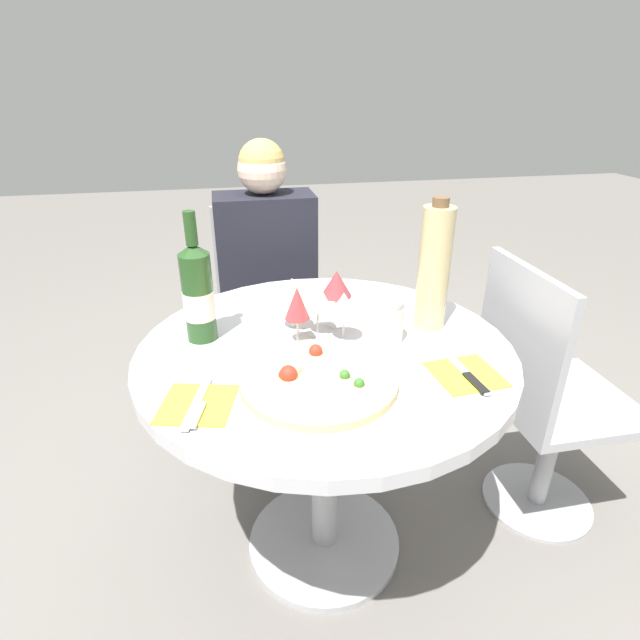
{
  "coord_description": "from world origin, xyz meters",
  "views": [
    {
      "loc": [
        -0.24,
        -1.11,
        1.35
      ],
      "look_at": [
        -0.02,
        -0.05,
        0.83
      ],
      "focal_mm": 28.0,
      "sensor_mm": 36.0,
      "label": 1
    }
  ],
  "objects_px": {
    "wine_bottle": "(198,293)",
    "dining_table": "(325,390)",
    "tall_carafe": "(434,268)",
    "chair_behind_diner": "(268,317)",
    "chair_empty_side": "(542,403)",
    "seated_diner": "(271,313)",
    "pizza_large": "(318,379)"
  },
  "relations": [
    {
      "from": "pizza_large",
      "to": "tall_carafe",
      "type": "height_order",
      "value": "tall_carafe"
    },
    {
      "from": "chair_behind_diner",
      "to": "chair_empty_side",
      "type": "bearing_deg",
      "value": 134.5
    },
    {
      "from": "seated_diner",
      "to": "dining_table",
      "type": "bearing_deg",
      "value": 96.46
    },
    {
      "from": "chair_behind_diner",
      "to": "seated_diner",
      "type": "relative_size",
      "value": 0.76
    },
    {
      "from": "chair_behind_diner",
      "to": "chair_empty_side",
      "type": "xyz_separation_m",
      "value": [
        0.78,
        -0.8,
        0.0
      ]
    },
    {
      "from": "pizza_large",
      "to": "tall_carafe",
      "type": "bearing_deg",
      "value": 32.64
    },
    {
      "from": "seated_diner",
      "to": "tall_carafe",
      "type": "height_order",
      "value": "seated_diner"
    },
    {
      "from": "chair_empty_side",
      "to": "pizza_large",
      "type": "relative_size",
      "value": 2.49
    },
    {
      "from": "seated_diner",
      "to": "tall_carafe",
      "type": "relative_size",
      "value": 3.25
    },
    {
      "from": "wine_bottle",
      "to": "pizza_large",
      "type": "bearing_deg",
      "value": -47.01
    },
    {
      "from": "dining_table",
      "to": "seated_diner",
      "type": "bearing_deg",
      "value": 96.46
    },
    {
      "from": "wine_bottle",
      "to": "dining_table",
      "type": "bearing_deg",
      "value": -18.46
    },
    {
      "from": "chair_behind_diner",
      "to": "seated_diner",
      "type": "xyz_separation_m",
      "value": [
        -0.0,
        -0.14,
        0.08
      ]
    },
    {
      "from": "pizza_large",
      "to": "wine_bottle",
      "type": "bearing_deg",
      "value": 132.99
    },
    {
      "from": "seated_diner",
      "to": "chair_empty_side",
      "type": "height_order",
      "value": "seated_diner"
    },
    {
      "from": "chair_empty_side",
      "to": "tall_carafe",
      "type": "relative_size",
      "value": 2.48
    },
    {
      "from": "seated_diner",
      "to": "pizza_large",
      "type": "relative_size",
      "value": 3.26
    },
    {
      "from": "dining_table",
      "to": "seated_diner",
      "type": "relative_size",
      "value": 0.83
    },
    {
      "from": "tall_carafe",
      "to": "chair_empty_side",
      "type": "bearing_deg",
      "value": -4.44
    },
    {
      "from": "dining_table",
      "to": "chair_behind_diner",
      "type": "relative_size",
      "value": 1.09
    },
    {
      "from": "dining_table",
      "to": "wine_bottle",
      "type": "relative_size",
      "value": 2.85
    },
    {
      "from": "chair_behind_diner",
      "to": "dining_table",
      "type": "bearing_deg",
      "value": 95.34
    },
    {
      "from": "dining_table",
      "to": "tall_carafe",
      "type": "height_order",
      "value": "tall_carafe"
    },
    {
      "from": "chair_behind_diner",
      "to": "wine_bottle",
      "type": "bearing_deg",
      "value": 71.95
    },
    {
      "from": "chair_empty_side",
      "to": "tall_carafe",
      "type": "height_order",
      "value": "tall_carafe"
    },
    {
      "from": "chair_behind_diner",
      "to": "tall_carafe",
      "type": "bearing_deg",
      "value": 116.58
    },
    {
      "from": "seated_diner",
      "to": "tall_carafe",
      "type": "distance_m",
      "value": 0.83
    },
    {
      "from": "chair_empty_side",
      "to": "seated_diner",
      "type": "bearing_deg",
      "value": -129.82
    },
    {
      "from": "dining_table",
      "to": "chair_behind_diner",
      "type": "height_order",
      "value": "chair_behind_diner"
    },
    {
      "from": "seated_diner",
      "to": "chair_empty_side",
      "type": "relative_size",
      "value": 1.31
    },
    {
      "from": "wine_bottle",
      "to": "tall_carafe",
      "type": "xyz_separation_m",
      "value": [
        0.62,
        -0.05,
        0.04
      ]
    },
    {
      "from": "chair_behind_diner",
      "to": "pizza_large",
      "type": "bearing_deg",
      "value": 91.38
    }
  ]
}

